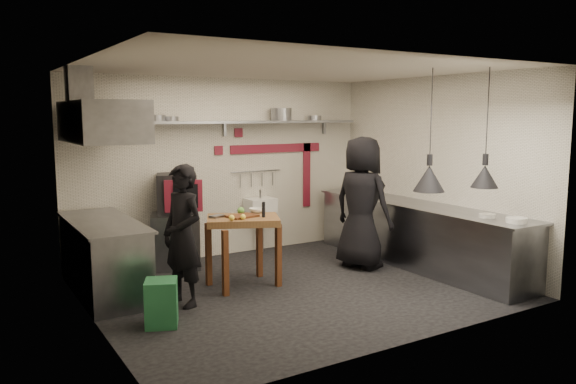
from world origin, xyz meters
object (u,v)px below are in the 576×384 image
prep_table (243,251)px  chef_left (183,236)px  green_bin (161,303)px  oven_stand (176,240)px  chef_right (362,203)px  combi_oven (177,193)px

prep_table → chef_left: 1.06m
green_bin → chef_left: size_ratio=0.30×
oven_stand → chef_left: size_ratio=0.48×
green_bin → chef_right: bearing=12.4°
combi_oven → chef_left: size_ratio=0.35×
oven_stand → combi_oven: combi_oven is taller
combi_oven → chef_right: (2.27, -1.47, -0.13)m
green_bin → prep_table: bearing=30.4°
combi_oven → prep_table: 1.57m
chef_right → chef_left: bearing=79.0°
prep_table → chef_left: bearing=-138.2°
chef_left → chef_right: size_ratio=0.87×
oven_stand → prep_table: bearing=-51.6°
chef_left → prep_table: bearing=91.5°
combi_oven → green_bin: 2.56m
combi_oven → chef_right: bearing=-12.7°
prep_table → chef_right: (1.89, -0.09, 0.50)m
prep_table → chef_left: (-0.94, -0.30, 0.37)m
oven_stand → combi_oven: bearing=63.8°
combi_oven → chef_left: chef_left is taller
oven_stand → prep_table: prep_table is taller
chef_right → prep_table: bearing=72.0°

